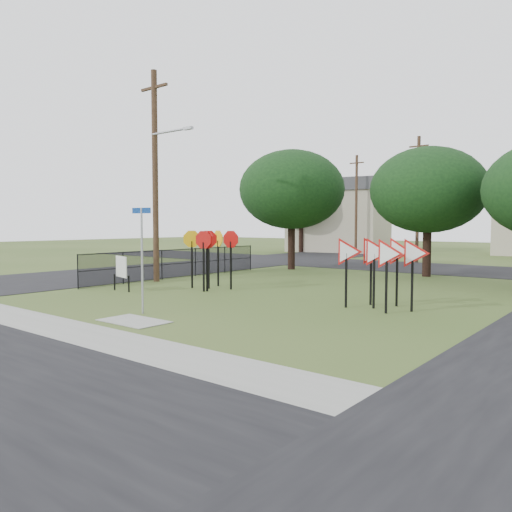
{
  "coord_description": "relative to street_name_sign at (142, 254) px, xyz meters",
  "views": [
    {
      "loc": [
        11.48,
        -11.1,
        2.75
      ],
      "look_at": [
        0.09,
        3.0,
        1.6
      ],
      "focal_mm": 35.0,
      "sensor_mm": 36.0,
      "label": 1
    }
  ],
  "objects": [
    {
      "name": "ground",
      "position": [
        0.82,
        1.44,
        -1.85
      ],
      "size": [
        140.0,
        140.0,
        0.0
      ],
      "primitive_type": "plane",
      "color": "#354B1C"
    },
    {
      "name": "sidewalk",
      "position": [
        0.82,
        -2.76,
        -1.84
      ],
      "size": [
        30.0,
        1.6,
        0.02
      ],
      "primitive_type": "cube",
      "color": "gray",
      "rests_on": "ground"
    },
    {
      "name": "planting_strip",
      "position": [
        0.82,
        -3.96,
        -1.84
      ],
      "size": [
        30.0,
        0.8,
        0.02
      ],
      "primitive_type": "cube",
      "color": "#354B1C",
      "rests_on": "ground"
    },
    {
      "name": "street_left",
      "position": [
        -11.18,
        11.44,
        -1.84
      ],
      "size": [
        8.0,
        50.0,
        0.02
      ],
      "primitive_type": "cube",
      "color": "black",
      "rests_on": "ground"
    },
    {
      "name": "street_far",
      "position": [
        0.82,
        21.44,
        -1.84
      ],
      "size": [
        60.0,
        8.0,
        0.02
      ],
      "primitive_type": "cube",
      "color": "black",
      "rests_on": "ground"
    },
    {
      "name": "curb_pad",
      "position": [
        0.82,
        -0.96,
        -1.84
      ],
      "size": [
        2.0,
        1.2,
        0.02
      ],
      "primitive_type": "cube",
      "color": "gray",
      "rests_on": "ground"
    },
    {
      "name": "street_name_sign",
      "position": [
        0.0,
        0.0,
        0.0
      ],
      "size": [
        0.66,
        0.2,
        3.26
      ],
      "color": "#9EA0A7",
      "rests_on": "ground"
    },
    {
      "name": "stop_sign_cluster",
      "position": [
        -2.47,
        5.52,
        0.01
      ],
      "size": [
        2.27,
        1.95,
        2.51
      ],
      "color": "black",
      "rests_on": "ground"
    },
    {
      "name": "yield_sign_cluster",
      "position": [
        5.31,
        5.47,
        -0.11
      ],
      "size": [
        3.01,
        1.64,
        2.37
      ],
      "color": "black",
      "rests_on": "ground"
    },
    {
      "name": "info_board",
      "position": [
        -4.86,
        2.75,
        -0.89
      ],
      "size": [
        1.12,
        0.36,
        1.44
      ],
      "color": "black",
      "rests_on": "ground"
    },
    {
      "name": "utility_pole_main",
      "position": [
        -6.42,
        5.93,
        3.36
      ],
      "size": [
        3.55,
        0.33,
        10.0
      ],
      "color": "#483221",
      "rests_on": "ground"
    },
    {
      "name": "far_pole_a",
      "position": [
        -1.18,
        25.44,
        2.75
      ],
      "size": [
        1.4,
        0.24,
        9.0
      ],
      "color": "#483221",
      "rests_on": "ground"
    },
    {
      "name": "far_pole_c",
      "position": [
        -9.18,
        31.44,
        2.75
      ],
      "size": [
        1.4,
        0.24,
        9.0
      ],
      "color": "#483221",
      "rests_on": "ground"
    },
    {
      "name": "fence_run",
      "position": [
        -6.78,
        7.69,
        -1.07
      ],
      "size": [
        0.05,
        11.55,
        1.5
      ],
      "color": "black",
      "rests_on": "ground"
    },
    {
      "name": "house_left",
      "position": [
        -13.18,
        35.44,
        1.8
      ],
      "size": [
        10.58,
        8.88,
        7.2
      ],
      "color": "#B4AA91",
      "rests_on": "ground"
    },
    {
      "name": "tree_near_left",
      "position": [
        -5.18,
        15.44,
        3.0
      ],
      "size": [
        6.4,
        6.4,
        7.27
      ],
      "color": "black",
      "rests_on": "ground"
    },
    {
      "name": "tree_near_mid",
      "position": [
        2.82,
        16.44,
        2.69
      ],
      "size": [
        6.0,
        6.0,
        6.8
      ],
      "color": "black",
      "rests_on": "ground"
    },
    {
      "name": "tree_far_left",
      "position": [
        -15.18,
        31.44,
        3.32
      ],
      "size": [
        6.8,
        6.8,
        7.73
      ],
      "color": "black",
      "rests_on": "ground"
    }
  ]
}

